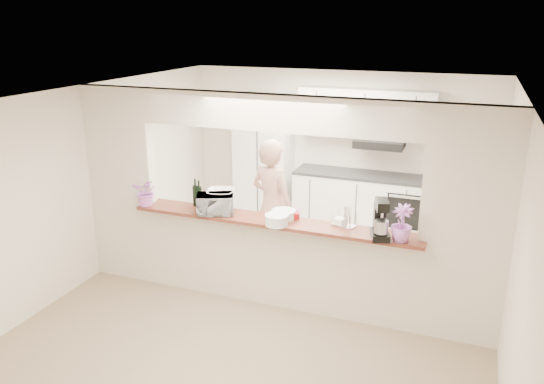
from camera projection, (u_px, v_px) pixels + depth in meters
The scene contains 19 objects.
floor at pixel (274, 302), 6.40m from camera, with size 6.00×6.00×0.00m, color tan.
tile_overlay at pixel (311, 252), 7.77m from camera, with size 5.00×2.90×0.01m, color beige.
partition at pixel (274, 185), 5.94m from camera, with size 5.00×0.15×2.50m.
bar_counter at pixel (274, 259), 6.21m from camera, with size 3.40×0.38×1.09m.
kitchen_cabinets at pixel (323, 167), 8.58m from camera, with size 3.15×0.62×2.25m.
refrigerator at pixel (468, 191), 7.79m from camera, with size 0.75×0.70×1.70m, color #ADACB1.
flower_left at pixel (146, 192), 6.41m from camera, with size 0.32×0.28×0.35m, color #CA6BBE.
wine_bottle_a at pixel (196, 195), 6.44m from camera, with size 0.07×0.07×0.34m.
wine_bottle_b at pixel (199, 196), 6.42m from camera, with size 0.06×0.06×0.32m.
toaster_oven at pixel (215, 204), 6.17m from camera, with size 0.42×0.28×0.23m, color #A3A3A7.
serving_bowls at pixel (221, 200), 6.30m from camera, with size 0.33×0.33×0.24m, color silver.
plate_stack_a at pixel (277, 220), 5.84m from camera, with size 0.26×0.26×0.12m.
plate_stack_b at pixel (283, 214), 6.04m from camera, with size 0.28×0.28×0.10m.
red_bowl at pixel (293, 215), 6.05m from camera, with size 0.15×0.15×0.07m, color maroon.
tan_bowl at pixel (281, 214), 6.10m from camera, with size 0.15×0.15×0.07m, color #C7B78C.
utensil_caddy at pixel (344, 218), 5.80m from camera, with size 0.28×0.22×0.23m.
stand_mixer at pixel (380, 221), 5.46m from camera, with size 0.26×0.32×0.42m.
flower_right at pixel (402, 223), 5.38m from camera, with size 0.22×0.22×0.39m, color #B566BD.
person at pixel (272, 208), 6.94m from camera, with size 0.66×0.44×1.82m, color tan.
Camera 1 is at (2.00, -5.30, 3.25)m, focal length 35.00 mm.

